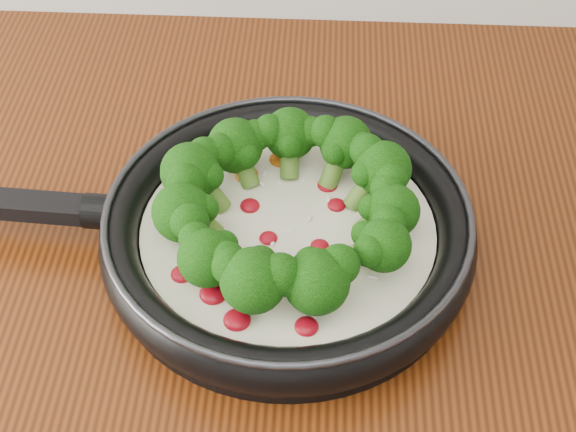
{
  "coord_description": "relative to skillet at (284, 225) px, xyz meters",
  "views": [
    {
      "loc": [
        0.15,
        0.57,
        1.49
      ],
      "look_at": [
        0.13,
        1.1,
        0.95
      ],
      "focal_mm": 52.44,
      "sensor_mm": 36.0,
      "label": 1
    }
  ],
  "objects": [
    {
      "name": "skillet",
      "position": [
        0.0,
        0.0,
        0.0
      ],
      "size": [
        0.54,
        0.36,
        0.1
      ],
      "color": "black",
      "rests_on": "counter"
    }
  ]
}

